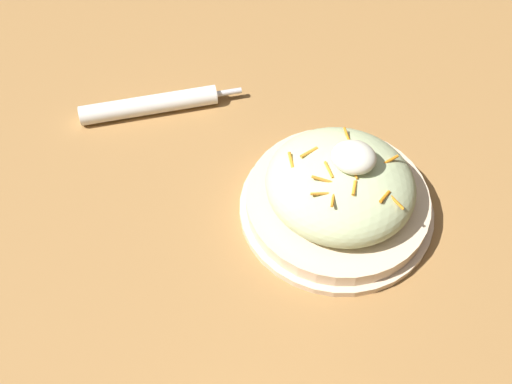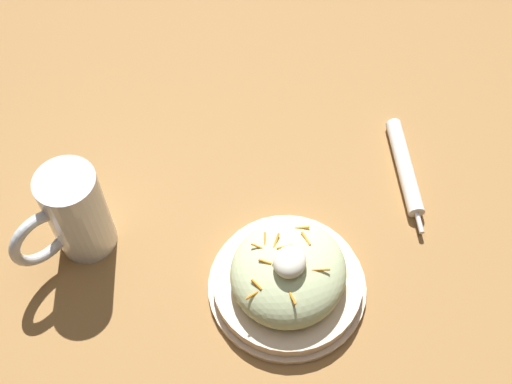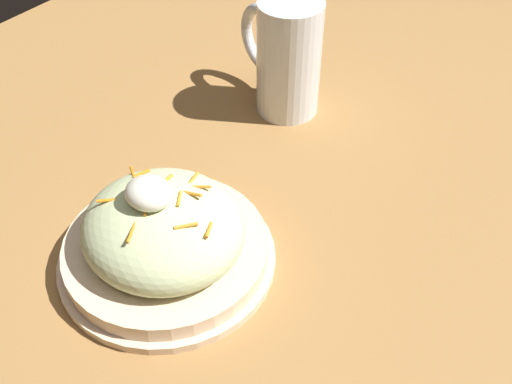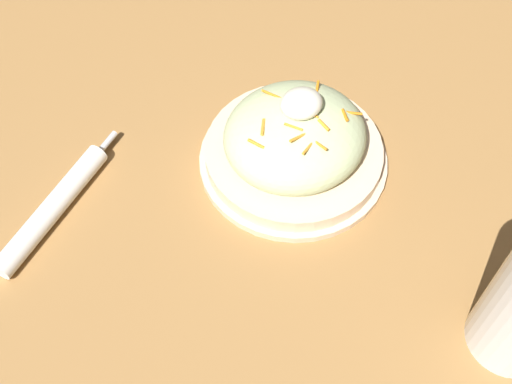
{
  "view_description": "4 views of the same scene",
  "coord_description": "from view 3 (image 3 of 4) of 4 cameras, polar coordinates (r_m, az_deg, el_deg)",
  "views": [
    {
      "loc": [
        0.15,
        -0.3,
        0.59
      ],
      "look_at": [
        0.04,
        0.06,
        0.09
      ],
      "focal_mm": 41.47,
      "sensor_mm": 36.0,
      "label": 1
    },
    {
      "loc": [
        0.5,
        0.25,
        0.85
      ],
      "look_at": [
        0.04,
        0.03,
        0.09
      ],
      "focal_mm": 43.69,
      "sensor_mm": 36.0,
      "label": 2
    },
    {
      "loc": [
        -0.21,
        0.41,
        0.51
      ],
      "look_at": [
        0.05,
        0.05,
        0.09
      ],
      "focal_mm": 42.69,
      "sensor_mm": 36.0,
      "label": 3
    },
    {
      "loc": [
        -0.18,
        -0.26,
        0.64
      ],
      "look_at": [
        0.03,
        0.07,
        0.08
      ],
      "focal_mm": 45.0,
      "sensor_mm": 36.0,
      "label": 4
    }
  ],
  "objects": [
    {
      "name": "ground_plane",
      "position": [
        0.69,
        6.08,
        -4.7
      ],
      "size": [
        1.43,
        1.43,
        0.0
      ],
      "primitive_type": "plane",
      "color": "#9E703D"
    },
    {
      "name": "salad_plate",
      "position": [
        0.65,
        -8.58,
        -4.23
      ],
      "size": [
        0.23,
        0.23,
        0.11
      ],
      "color": "beige",
      "rests_on": "ground_plane"
    },
    {
      "name": "beer_mug",
      "position": [
        0.84,
        2.85,
        11.93
      ],
      "size": [
        0.15,
        0.09,
        0.16
      ],
      "color": "white",
      "rests_on": "ground_plane"
    }
  ]
}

